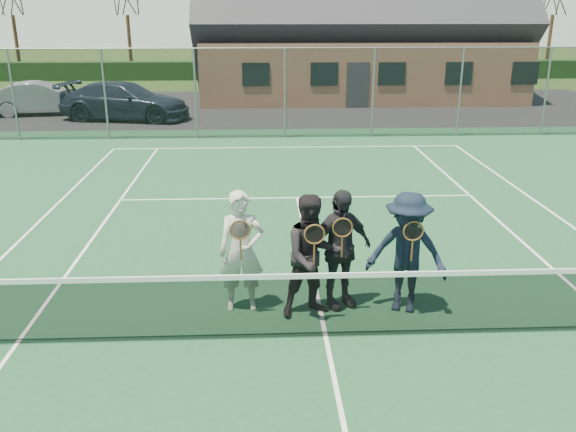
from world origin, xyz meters
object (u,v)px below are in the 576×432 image
(car_b, at_px, (42,98))
(player_d, at_px, (407,253))
(player_b, at_px, (312,256))
(player_c, at_px, (339,249))
(tennis_net, at_px, (326,303))
(clubhouse, at_px, (357,14))
(car_c, at_px, (125,101))
(player_a, at_px, (241,251))

(car_b, xyz_separation_m, player_d, (11.19, -18.09, 0.24))
(player_b, distance_m, player_c, 0.48)
(tennis_net, height_order, player_c, player_c)
(car_b, bearing_deg, player_c, -159.19)
(tennis_net, relative_size, clubhouse, 0.75)
(car_b, relative_size, car_c, 0.80)
(car_c, height_order, player_a, player_a)
(car_c, bearing_deg, player_b, -148.22)
(car_b, bearing_deg, clubhouse, -78.67)
(clubhouse, bearing_deg, player_a, -102.56)
(player_c, xyz_separation_m, player_d, (0.95, -0.18, -0.00))
(car_c, relative_size, player_a, 2.85)
(player_c, bearing_deg, player_a, -178.83)
(tennis_net, bearing_deg, car_c, 109.63)
(clubhouse, relative_size, player_d, 8.67)
(car_c, relative_size, player_d, 2.85)
(clubhouse, xyz_separation_m, player_c, (-3.72, -23.06, -3.07))
(tennis_net, distance_m, player_a, 1.51)
(tennis_net, xyz_separation_m, player_c, (0.28, 0.94, 0.38))
(car_c, distance_m, player_d, 18.27)
(car_c, bearing_deg, player_c, -146.70)
(car_b, distance_m, player_c, 20.62)
(car_b, relative_size, player_d, 2.28)
(player_d, bearing_deg, player_a, 176.27)
(tennis_net, distance_m, player_c, 1.05)
(player_b, bearing_deg, player_c, 30.60)
(player_c, bearing_deg, player_d, -10.95)
(car_c, height_order, player_c, player_c)
(player_a, bearing_deg, player_c, 1.17)
(tennis_net, bearing_deg, player_d, 31.58)
(car_c, bearing_deg, clubhouse, -45.51)
(player_a, bearing_deg, clubhouse, 77.44)
(player_b, relative_size, player_c, 1.00)
(car_b, xyz_separation_m, player_b, (9.82, -18.15, 0.24))
(tennis_net, relative_size, player_c, 6.49)
(car_b, bearing_deg, car_c, -119.49)
(clubhouse, bearing_deg, car_c, -147.31)
(clubhouse, bearing_deg, car_b, -159.73)
(player_a, height_order, player_b, same)
(player_b, bearing_deg, car_b, 118.43)
(car_c, relative_size, tennis_net, 0.44)
(car_b, distance_m, player_a, 19.98)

